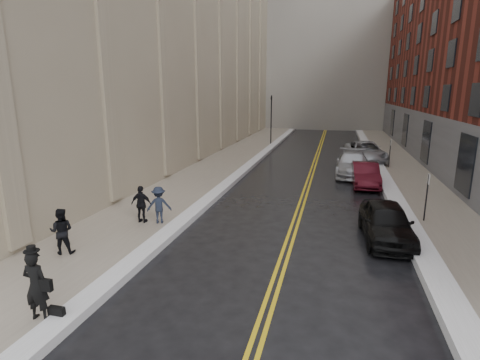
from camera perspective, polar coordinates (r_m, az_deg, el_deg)
The scene contains 18 objects.
ground at distance 11.20m, azimuth -8.93°, elevation -16.81°, with size 160.00×160.00×0.00m, color black.
sidewalk_left at distance 26.83m, azimuth -4.42°, elevation 1.44°, with size 4.00×64.00×0.15m, color gray.
sidewalk_right at distance 25.95m, azimuth 25.12°, elevation -0.21°, with size 3.00×64.00×0.15m, color gray.
lane_stripe_a at distance 25.52m, azimuth 10.39°, elevation 0.48°, with size 0.12×64.00×0.01m, color gold.
lane_stripe_b at distance 25.51m, azimuth 10.92°, elevation 0.44°, with size 0.12×64.00×0.01m, color gold.
snow_ridge_left at distance 26.18m, azimuth 0.36°, elevation 1.31°, with size 0.70×60.80×0.26m, color white.
snow_ridge_right at distance 25.64m, azimuth 21.08°, elevation 0.18°, with size 0.85×60.80×0.30m, color white.
traffic_signal at distance 39.48m, azimuth 4.78°, elevation 9.67°, with size 0.18×0.15×5.20m.
parking_sign_near at distance 17.81m, azimuth 26.59°, elevation -1.87°, with size 0.06×0.35×2.23m.
parking_sign_far at distance 29.42m, azimuth 21.89°, elevation 4.11°, with size 0.06×0.35×2.23m.
car_black at distance 15.44m, azimuth 21.39°, elevation -5.97°, with size 1.73×4.30×1.46m, color black.
car_maroon at distance 23.83m, azimuth 18.54°, elevation 0.79°, with size 1.48×4.24×1.40m, color #430C15.
car_silver_near at distance 26.68m, azimuth 16.78°, elevation 2.38°, with size 2.18×5.37×1.56m, color #ACAEB4.
car_silver_far at distance 31.95m, azimuth 18.50°, elevation 4.08°, with size 2.74×5.94×1.65m, color #A9ACB1.
pedestrian_main at distance 10.56m, azimuth -28.62°, elevation -13.95°, with size 0.65×0.43×1.79m, color black.
pedestrian_a at distance 14.26m, azimuth -25.55°, elevation -7.02°, with size 0.78×0.61×1.61m, color black.
pedestrian_b at distance 16.16m, azimuth -12.24°, elevation -3.72°, with size 1.02×0.59×1.58m, color #1B2231.
pedestrian_c at distance 16.39m, azimuth -14.77°, elevation -3.59°, with size 0.93×0.39×1.59m, color black.
Camera 1 is at (3.98, -8.85, 5.60)m, focal length 28.00 mm.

